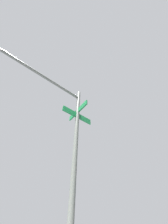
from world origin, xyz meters
TOP-DOWN VIEW (x-y plane):
  - traffic_signal_near at (-5.94, -5.80)m, footprint 3.34×2.38m

SIDE VIEW (x-z plane):
  - traffic_signal_near at x=-5.94m, z-range 1.08..6.16m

